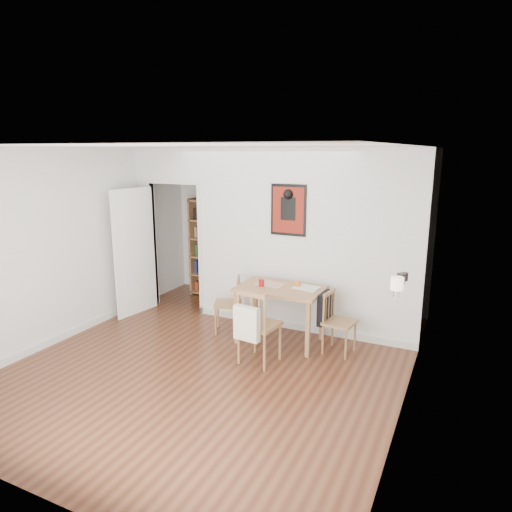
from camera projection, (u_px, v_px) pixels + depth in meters
The scene contains 15 objects.
ground at pixel (218, 359), 5.72m from camera, with size 5.20×5.20×0.00m, color brown.
room_shell at pixel (269, 240), 6.57m from camera, with size 5.20×5.20×5.20m.
dining_table at pixel (280, 294), 6.12m from camera, with size 1.13×0.72×0.77m.
chair_left at pixel (228, 304), 6.53m from camera, with size 0.54×0.54×0.82m.
chair_right at pixel (338, 322), 5.84m from camera, with size 0.50×0.45×0.81m.
chair_front at pixel (259, 325), 5.55m from camera, with size 0.53×0.59×0.95m.
bookshelf at pixel (210, 248), 8.11m from camera, with size 0.73×0.29×1.74m.
fireplace at pixel (402, 336), 4.90m from camera, with size 0.45×1.25×1.16m.
red_glass at pixel (261, 283), 6.14m from camera, with size 0.08×0.08×0.10m, color #9B0E0E.
orange_fruit at pixel (298, 284), 6.10m from camera, with size 0.08×0.08×0.08m, color orange.
placemat at pixel (270, 284), 6.24m from camera, with size 0.38×0.28×0.00m, color beige.
notebook at pixel (307, 288), 6.05m from camera, with size 0.33×0.24×0.02m, color silver.
mantel_lamp at pixel (397, 285), 4.45m from camera, with size 0.13×0.13×0.20m.
ceramic_jar_a at pixel (401, 278), 4.91m from camera, with size 0.09×0.09×0.11m, color black.
ceramic_jar_b at pixel (405, 277), 5.02m from camera, with size 0.07×0.07×0.09m, color black.
Camera 1 is at (2.70, -4.56, 2.56)m, focal length 32.00 mm.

